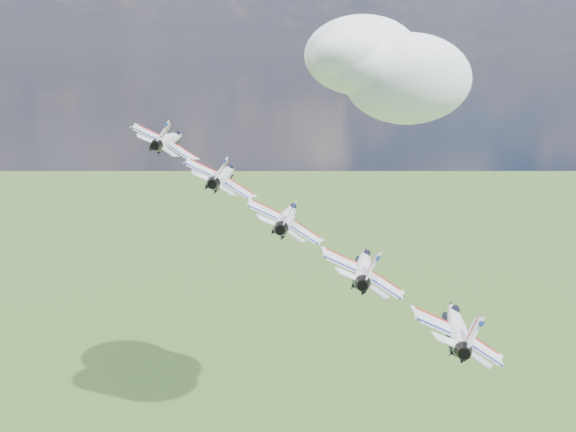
# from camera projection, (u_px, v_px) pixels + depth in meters

# --- Properties ---
(cloud_far) EXTENTS (65.49, 51.45, 25.73)m
(cloud_far) POSITION_uv_depth(u_px,v_px,m) (398.00, 67.00, 262.89)
(cloud_far) COLOR white
(jet_0) EXTENTS (10.90, 14.14, 7.80)m
(jet_0) POSITION_uv_depth(u_px,v_px,m) (170.00, 139.00, 95.82)
(jet_0) COLOR white
(jet_1) EXTENTS (10.90, 14.14, 7.80)m
(jet_1) POSITION_uv_depth(u_px,v_px,m) (224.00, 175.00, 88.68)
(jet_1) COLOR white
(jet_2) EXTENTS (10.90, 14.14, 7.80)m
(jet_2) POSITION_uv_depth(u_px,v_px,m) (288.00, 216.00, 81.54)
(jet_2) COLOR silver
(jet_3) EXTENTS (10.90, 14.14, 7.80)m
(jet_3) POSITION_uv_depth(u_px,v_px,m) (364.00, 265.00, 74.40)
(jet_3) COLOR white
(jet_4) EXTENTS (10.90, 14.14, 7.80)m
(jet_4) POSITION_uv_depth(u_px,v_px,m) (456.00, 325.00, 67.26)
(jet_4) COLOR silver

